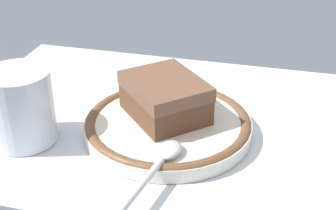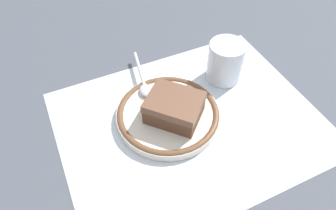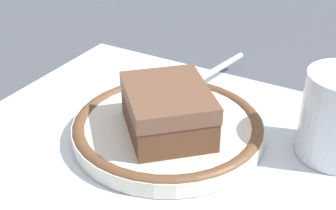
# 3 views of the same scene
# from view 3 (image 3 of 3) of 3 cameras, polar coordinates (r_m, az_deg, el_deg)

# --- Properties ---
(ground_plane) EXTENTS (2.40, 2.40, 0.00)m
(ground_plane) POSITION_cam_3_polar(r_m,az_deg,el_deg) (0.44, 2.09, -6.57)
(ground_plane) COLOR #4C515B
(placemat) EXTENTS (0.46, 0.36, 0.00)m
(placemat) POSITION_cam_3_polar(r_m,az_deg,el_deg) (0.44, 2.09, -6.49)
(placemat) COLOR silver
(placemat) RESTS_ON ground_plane
(plate) EXTENTS (0.19, 0.19, 0.02)m
(plate) POSITION_cam_3_polar(r_m,az_deg,el_deg) (0.46, 0.00, -2.72)
(plate) COLOR silver
(plate) RESTS_ON placemat
(cake_slice) EXTENTS (0.12, 0.12, 0.04)m
(cake_slice) POSITION_cam_3_polar(r_m,az_deg,el_deg) (0.44, -0.03, -0.63)
(cake_slice) COLOR brown
(cake_slice) RESTS_ON plate
(spoon) EXTENTS (0.04, 0.13, 0.01)m
(spoon) POSITION_cam_3_polar(r_m,az_deg,el_deg) (0.53, 3.34, 2.92)
(spoon) COLOR silver
(spoon) RESTS_ON plate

